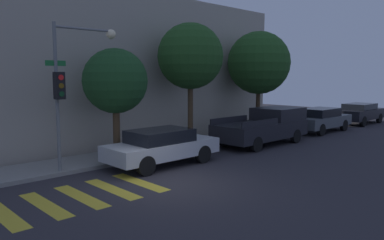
# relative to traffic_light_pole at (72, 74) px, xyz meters

# --- Properties ---
(ground_plane) EXTENTS (60.00, 60.00, 0.00)m
(ground_plane) POSITION_rel_traffic_light_pole_xyz_m (1.48, -3.37, -3.42)
(ground_plane) COLOR #2D2B30
(sidewalk) EXTENTS (26.00, 2.25, 0.14)m
(sidewalk) POSITION_rel_traffic_light_pole_xyz_m (1.48, 0.96, -3.35)
(sidewalk) COLOR gray
(sidewalk) RESTS_ON ground
(building_row) EXTENTS (26.00, 6.00, 7.34)m
(building_row) POSITION_rel_traffic_light_pole_xyz_m (1.48, 5.48, 0.25)
(building_row) COLOR #A89E8E
(building_row) RESTS_ON ground
(crosswalk) EXTENTS (5.51, 2.60, 0.00)m
(crosswalk) POSITION_rel_traffic_light_pole_xyz_m (-1.63, -2.57, -3.42)
(crosswalk) COLOR gold
(crosswalk) RESTS_ON ground
(traffic_light_pole) EXTENTS (2.67, 0.56, 5.14)m
(traffic_light_pole) POSITION_rel_traffic_light_pole_xyz_m (0.00, 0.00, 0.00)
(traffic_light_pole) COLOR slate
(traffic_light_pole) RESTS_ON ground
(sedan_near_corner) EXTENTS (4.44, 1.83, 1.38)m
(sedan_near_corner) POSITION_rel_traffic_light_pole_xyz_m (2.87, -1.27, -2.68)
(sedan_near_corner) COLOR #B7BABF
(sedan_near_corner) RESTS_ON ground
(pickup_truck) EXTENTS (5.30, 2.13, 1.75)m
(pickup_truck) POSITION_rel_traffic_light_pole_xyz_m (9.48, -1.27, -2.53)
(pickup_truck) COLOR black
(pickup_truck) RESTS_ON ground
(sedan_middle) EXTENTS (4.66, 1.78, 1.44)m
(sedan_middle) POSITION_rel_traffic_light_pole_xyz_m (15.19, -1.27, -2.65)
(sedan_middle) COLOR #4C5156
(sedan_middle) RESTS_ON ground
(sedan_far_end) EXTENTS (4.58, 1.84, 1.43)m
(sedan_far_end) POSITION_rel_traffic_light_pole_xyz_m (20.88, -1.27, -2.64)
(sedan_far_end) COLOR black
(sedan_far_end) RESTS_ON ground
(tree_near_corner) EXTENTS (2.56, 2.56, 4.45)m
(tree_near_corner) POSITION_rel_traffic_light_pole_xyz_m (2.11, 0.65, -0.27)
(tree_near_corner) COLOR #4C3823
(tree_near_corner) RESTS_ON ground
(tree_midblock) EXTENTS (3.07, 3.07, 5.81)m
(tree_midblock) POSITION_rel_traffic_light_pole_xyz_m (6.17, 0.65, 0.84)
(tree_midblock) COLOR #4C3823
(tree_midblock) RESTS_ON ground
(tree_far_end) EXTENTS (3.51, 3.51, 5.85)m
(tree_far_end) POSITION_rel_traffic_light_pole_xyz_m (11.45, 0.65, 0.67)
(tree_far_end) COLOR #42301E
(tree_far_end) RESTS_ON ground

